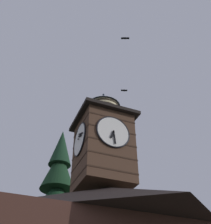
% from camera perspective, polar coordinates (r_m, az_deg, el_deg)
% --- Properties ---
extents(clock_tower, '(4.02, 4.02, 7.85)m').
position_cam_1_polar(clock_tower, '(19.83, -0.49, -6.02)').
color(clock_tower, '#4C3323').
rests_on(clock_tower, building_main).
extents(flying_bird_high, '(0.56, 0.35, 0.13)m').
position_cam_1_polar(flying_bird_high, '(24.26, 3.73, 4.31)').
color(flying_bird_high, black).
extents(flying_bird_low, '(0.66, 0.40, 0.13)m').
position_cam_1_polar(flying_bird_low, '(23.51, 3.94, 14.45)').
color(flying_bird_low, black).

